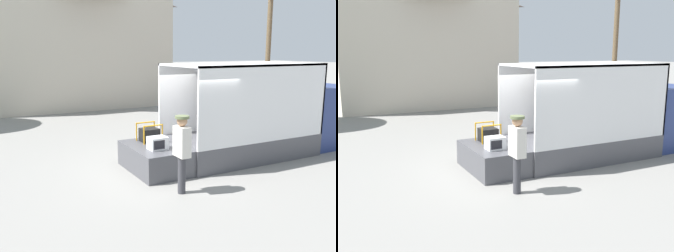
% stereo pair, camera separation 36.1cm
% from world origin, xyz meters
% --- Properties ---
extents(ground_plane, '(160.00, 160.00, 0.00)m').
position_xyz_m(ground_plane, '(0.00, 0.00, 0.00)').
color(ground_plane, gray).
extents(box_truck, '(6.44, 2.20, 2.84)m').
position_xyz_m(box_truck, '(3.81, -0.00, 0.87)').
color(box_truck, navy).
rests_on(box_truck, ground).
extents(tailgate_deck, '(1.34, 2.09, 0.69)m').
position_xyz_m(tailgate_deck, '(-0.67, 0.00, 0.34)').
color(tailgate_deck, '#4C4C51').
rests_on(tailgate_deck, ground).
extents(microwave, '(0.47, 0.39, 0.33)m').
position_xyz_m(microwave, '(-0.77, -0.38, 0.86)').
color(microwave, white).
rests_on(microwave, tailgate_deck).
extents(portable_generator, '(0.60, 0.55, 0.52)m').
position_xyz_m(portable_generator, '(-0.57, 0.51, 0.89)').
color(portable_generator, black).
rests_on(portable_generator, tailgate_deck).
extents(worker_person, '(0.32, 0.44, 1.80)m').
position_xyz_m(worker_person, '(-0.86, -1.78, 1.12)').
color(worker_person, '#38383D').
rests_on(worker_person, ground).
extents(house_backdrop, '(10.12, 7.55, 8.16)m').
position_xyz_m(house_backdrop, '(0.87, 14.15, 4.16)').
color(house_backdrop, beige).
rests_on(house_backdrop, ground).
extents(utility_pole, '(1.80, 0.28, 7.27)m').
position_xyz_m(utility_pole, '(10.36, 7.74, 3.79)').
color(utility_pole, brown).
rests_on(utility_pole, ground).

